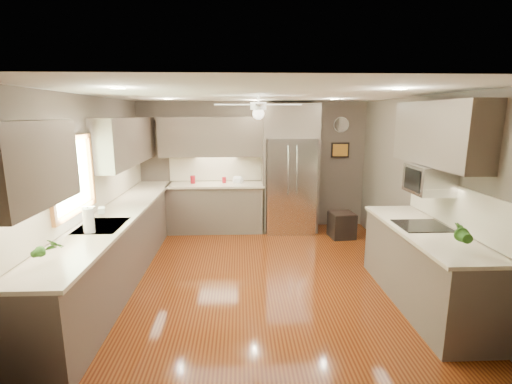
{
  "coord_description": "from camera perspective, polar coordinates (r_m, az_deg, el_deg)",
  "views": [
    {
      "loc": [
        -0.26,
        -4.86,
        2.25
      ],
      "look_at": [
        -0.02,
        0.6,
        1.1
      ],
      "focal_mm": 26.0,
      "sensor_mm": 36.0,
      "label": 1
    }
  ],
  "objects": [
    {
      "name": "floor",
      "position": [
        5.36,
        0.49,
        -12.96
      ],
      "size": [
        5.0,
        5.0,
        0.0
      ],
      "primitive_type": "plane",
      "color": "#441809",
      "rests_on": "ground"
    },
    {
      "name": "ceiling",
      "position": [
        4.87,
        0.54,
        14.79
      ],
      "size": [
        5.0,
        5.0,
        0.0
      ],
      "primitive_type": "plane",
      "rotation": [
        3.14,
        0.0,
        0.0
      ],
      "color": "white",
      "rests_on": "ground"
    },
    {
      "name": "wall_back",
      "position": [
        7.43,
        -0.5,
        4.13
      ],
      "size": [
        4.5,
        0.0,
        4.5
      ],
      "primitive_type": "plane",
      "rotation": [
        1.57,
        0.0,
        0.0
      ],
      "color": "brown",
      "rests_on": "ground"
    },
    {
      "name": "wall_front",
      "position": [
        2.58,
        3.49,
        -11.05
      ],
      "size": [
        4.5,
        0.0,
        4.5
      ],
      "primitive_type": "plane",
      "rotation": [
        -1.57,
        0.0,
        0.0
      ],
      "color": "brown",
      "rests_on": "ground"
    },
    {
      "name": "wall_left",
      "position": [
        5.35,
        -24.34,
        0.0
      ],
      "size": [
        0.0,
        5.0,
        5.0
      ],
      "primitive_type": "plane",
      "rotation": [
        1.57,
        0.0,
        1.57
      ],
      "color": "brown",
      "rests_on": "ground"
    },
    {
      "name": "wall_right",
      "position": [
        5.56,
        24.36,
        0.42
      ],
      "size": [
        0.0,
        5.0,
        5.0
      ],
      "primitive_type": "plane",
      "rotation": [
        1.57,
        0.0,
        -1.57
      ],
      "color": "brown",
      "rests_on": "ground"
    },
    {
      "name": "canister_a",
      "position": [
        7.23,
        -9.7,
        1.9
      ],
      "size": [
        0.11,
        0.11,
        0.15
      ],
      "primitive_type": "cylinder",
      "rotation": [
        0.0,
        0.0,
        0.13
      ],
      "color": "maroon",
      "rests_on": "back_run"
    },
    {
      "name": "canister_d",
      "position": [
        7.23,
        -4.93,
        1.86
      ],
      "size": [
        0.09,
        0.09,
        0.12
      ],
      "primitive_type": "cylinder",
      "rotation": [
        0.0,
        0.0,
        -0.23
      ],
      "color": "maroon",
      "rests_on": "back_run"
    },
    {
      "name": "soap_bottle",
      "position": [
        5.24,
        -22.59,
        -2.55
      ],
      "size": [
        0.1,
        0.1,
        0.18
      ],
      "primitive_type": "imported",
      "rotation": [
        0.0,
        0.0,
        0.28
      ],
      "color": "white",
      "rests_on": "left_run"
    },
    {
      "name": "potted_plant_left",
      "position": [
        3.76,
        -29.25,
        -7.57
      ],
      "size": [
        0.19,
        0.16,
        0.31
      ],
      "primitive_type": "imported",
      "rotation": [
        0.0,
        0.0,
        -0.33
      ],
      "color": "#275418",
      "rests_on": "left_run"
    },
    {
      "name": "potted_plant_right",
      "position": [
        4.18,
        29.25,
        -5.63
      ],
      "size": [
        0.2,
        0.17,
        0.33
      ],
      "primitive_type": "imported",
      "rotation": [
        0.0,
        0.0,
        -0.14
      ],
      "color": "#275418",
      "rests_on": "right_run"
    },
    {
      "name": "bowl",
      "position": [
        7.21,
        -2.79,
        1.6
      ],
      "size": [
        0.28,
        0.28,
        0.05
      ],
      "primitive_type": "imported",
      "rotation": [
        0.0,
        0.0,
        -0.31
      ],
      "color": "#B9B38A",
      "rests_on": "back_run"
    },
    {
      "name": "left_run",
      "position": [
        5.58,
        -20.26,
        -7.37
      ],
      "size": [
        0.65,
        4.7,
        1.45
      ],
      "color": "brown",
      "rests_on": "ground"
    },
    {
      "name": "back_run",
      "position": [
        7.3,
        -6.11,
        -2.22
      ],
      "size": [
        1.85,
        0.65,
        1.45
      ],
      "color": "brown",
      "rests_on": "ground"
    },
    {
      "name": "uppers",
      "position": [
        5.6,
        -7.53,
        7.88
      ],
      "size": [
        4.5,
        4.7,
        0.95
      ],
      "color": "brown",
      "rests_on": "wall_left"
    },
    {
      "name": "window",
      "position": [
        4.83,
        -26.47,
        2.27
      ],
      "size": [
        0.05,
        1.12,
        0.92
      ],
      "color": "#BFF2B2",
      "rests_on": "wall_left"
    },
    {
      "name": "sink",
      "position": [
        4.86,
        -22.65,
        -5.14
      ],
      "size": [
        0.5,
        0.7,
        0.32
      ],
      "color": "silver",
      "rests_on": "left_run"
    },
    {
      "name": "refrigerator",
      "position": [
        7.16,
        5.21,
        3.28
      ],
      "size": [
        1.06,
        0.75,
        2.45
      ],
      "color": "silver",
      "rests_on": "ground"
    },
    {
      "name": "right_run",
      "position": [
        4.94,
        24.4,
        -10.21
      ],
      "size": [
        0.7,
        2.2,
        1.45
      ],
      "color": "brown",
      "rests_on": "ground"
    },
    {
      "name": "microwave",
      "position": [
        4.94,
        25.09,
        1.75
      ],
      "size": [
        0.43,
        0.55,
        0.34
      ],
      "color": "silver",
      "rests_on": "wall_right"
    },
    {
      "name": "ceiling_fan",
      "position": [
        5.17,
        0.36,
        12.76
      ],
      "size": [
        1.18,
        1.18,
        0.32
      ],
      "color": "white",
      "rests_on": "ceiling"
    },
    {
      "name": "recessed_lights",
      "position": [
        5.27,
        -0.14,
        14.51
      ],
      "size": [
        2.84,
        3.14,
        0.01
      ],
      "color": "white",
      "rests_on": "ceiling"
    },
    {
      "name": "wall_clock",
      "position": [
        7.61,
        12.99,
        10.06
      ],
      "size": [
        0.3,
        0.03,
        0.3
      ],
      "color": "white",
      "rests_on": "wall_back"
    },
    {
      "name": "framed_print",
      "position": [
        7.64,
        12.82,
        6.31
      ],
      "size": [
        0.36,
        0.03,
        0.3
      ],
      "color": "black",
      "rests_on": "wall_back"
    },
    {
      "name": "stool",
      "position": [
        7.09,
        13.06,
        -4.95
      ],
      "size": [
        0.47,
        0.47,
        0.49
      ],
      "color": "black",
      "rests_on": "ground"
    },
    {
      "name": "paper_towel",
      "position": [
        4.58,
        -24.35,
        -4.02
      ],
      "size": [
        0.12,
        0.12,
        0.3
      ],
      "color": "white",
      "rests_on": "left_run"
    }
  ]
}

